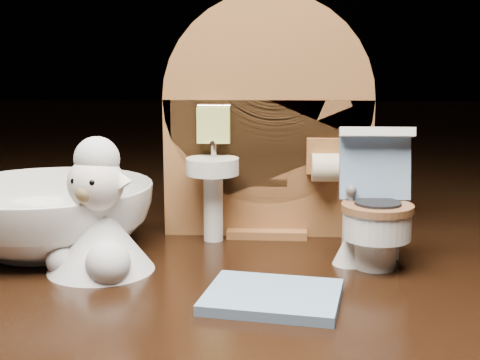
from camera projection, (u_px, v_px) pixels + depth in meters
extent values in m
cube|color=black|center=(265.00, 350.00, 0.38)|extent=(2.50, 2.50, 0.10)
cube|color=brown|center=(268.00, 167.00, 0.42)|extent=(0.13, 0.02, 0.09)
cylinder|color=brown|center=(268.00, 99.00, 0.41)|extent=(0.13, 0.02, 0.13)
cube|color=brown|center=(267.00, 229.00, 0.43)|extent=(0.05, 0.04, 0.01)
cylinder|color=white|center=(213.00, 206.00, 0.41)|extent=(0.01, 0.01, 0.04)
cylinder|color=white|center=(212.00, 166.00, 0.40)|extent=(0.03, 0.03, 0.01)
cylinder|color=silver|center=(214.00, 148.00, 0.41)|extent=(0.00, 0.00, 0.01)
cube|color=#C2D465|center=(214.00, 125.00, 0.41)|extent=(0.02, 0.01, 0.02)
cube|color=brown|center=(326.00, 156.00, 0.41)|extent=(0.02, 0.01, 0.02)
cylinder|color=beige|center=(327.00, 168.00, 0.40)|extent=(0.02, 0.02, 0.02)
cylinder|color=white|center=(375.00, 252.00, 0.36)|extent=(0.02, 0.02, 0.02)
cylinder|color=white|center=(377.00, 224.00, 0.35)|extent=(0.04, 0.04, 0.02)
cylinder|color=brown|center=(378.00, 208.00, 0.35)|extent=(0.04, 0.04, 0.00)
cube|color=white|center=(371.00, 217.00, 0.38)|extent=(0.03, 0.01, 0.05)
cube|color=#6D8DB0|center=(375.00, 165.00, 0.36)|extent=(0.04, 0.01, 0.04)
cube|color=white|center=(377.00, 132.00, 0.36)|extent=(0.04, 0.01, 0.01)
cylinder|color=#B7CB42|center=(388.00, 168.00, 0.37)|extent=(0.01, 0.01, 0.01)
cube|color=#6D8DB0|center=(273.00, 297.00, 0.31)|extent=(0.07, 0.06, 0.00)
cone|color=white|center=(350.00, 246.00, 0.37)|extent=(0.02, 0.02, 0.02)
cylinder|color=#59595B|center=(351.00, 213.00, 0.36)|extent=(0.00, 0.00, 0.02)
sphere|color=#59595B|center=(351.00, 190.00, 0.36)|extent=(0.01, 0.01, 0.01)
cone|color=silver|center=(100.00, 235.00, 0.35)|extent=(0.06, 0.06, 0.04)
sphere|color=silver|center=(108.00, 264.00, 0.34)|extent=(0.02, 0.02, 0.02)
sphere|color=silver|center=(64.00, 259.00, 0.35)|extent=(0.02, 0.02, 0.02)
sphere|color=white|center=(96.00, 183.00, 0.35)|extent=(0.03, 0.03, 0.03)
sphere|color=#99814F|center=(85.00, 193.00, 0.34)|extent=(0.01, 0.01, 0.01)
sphere|color=silver|center=(97.00, 159.00, 0.35)|extent=(0.02, 0.02, 0.02)
cone|color=white|center=(75.00, 174.00, 0.35)|extent=(0.01, 0.01, 0.01)
cone|color=white|center=(120.00, 177.00, 0.34)|extent=(0.01, 0.01, 0.01)
sphere|color=black|center=(74.00, 181.00, 0.34)|extent=(0.00, 0.00, 0.00)
sphere|color=black|center=(92.00, 183.00, 0.33)|extent=(0.00, 0.00, 0.00)
imported|color=white|center=(48.00, 217.00, 0.39)|extent=(0.15, 0.15, 0.04)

